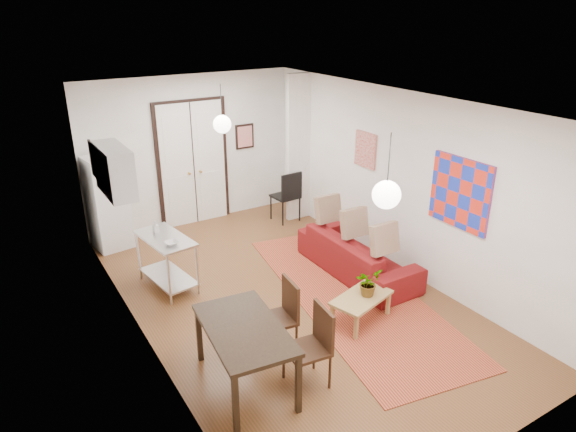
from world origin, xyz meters
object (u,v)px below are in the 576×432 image
sofa (357,255)px  dining_chair_near (271,310)px  fridge (108,203)px  dining_table (244,334)px  black_side_chair (283,190)px  kitchen_counter (167,256)px  coffee_table (361,300)px  dining_chair_far (302,338)px

sofa → dining_chair_near: size_ratio=2.34×
sofa → fridge: fridge is taller
dining_table → black_side_chair: (2.95, 4.06, -0.07)m
dining_table → black_side_chair: bearing=54.1°
sofa → dining_chair_near: bearing=114.8°
kitchen_counter → dining_table: kitchen_counter is taller
coffee_table → dining_chair_far: size_ratio=1.02×
dining_table → fridge: bearing=94.6°
sofa → dining_chair_near: 2.40m
fridge → kitchen_counter: bearing=-86.9°
coffee_table → dining_chair_near: bearing=174.1°
coffee_table → dining_chair_near: (-1.34, 0.14, 0.22)m
dining_chair_far → black_side_chair: 4.91m
black_side_chair → fridge: bearing=-12.5°
dining_table → dining_chair_near: dining_chair_near is taller
kitchen_counter → dining_chair_far: (0.59, -2.88, 0.03)m
sofa → kitchen_counter: 3.01m
coffee_table → dining_chair_near: dining_chair_near is taller
sofa → dining_table: dining_table is taller
kitchen_counter → dining_chair_near: (0.59, -2.18, 0.03)m
kitchen_counter → black_side_chair: (2.93, 1.44, 0.09)m
fridge → dining_chair_far: size_ratio=1.75×
dining_table → black_side_chair: 5.02m
coffee_table → black_side_chair: (1.01, 3.76, 0.28)m
kitchen_counter → dining_chair_near: bearing=-82.9°
kitchen_counter → dining_table: (-0.01, -2.63, 0.16)m
sofa → black_side_chair: size_ratio=2.15×
sofa → coffee_table: (-0.84, -1.13, 0.01)m
sofa → black_side_chair: 2.65m
coffee_table → fridge: fridge is taller
dining_table → dining_chair_near: bearing=36.6°
dining_chair_near → sofa: bearing=120.9°
fridge → black_side_chair: size_ratio=1.61×
coffee_table → dining_table: size_ratio=0.66×
dining_chair_near → dining_chair_far: size_ratio=1.00×
sofa → kitchen_counter: bearing=67.0°
kitchen_counter → fridge: size_ratio=0.69×
coffee_table → sofa: bearing=53.4°
coffee_table → black_side_chair: 3.90m
black_side_chair → dining_chair_far: bearing=57.2°
coffee_table → fridge: size_ratio=0.58×
kitchen_counter → fridge: 1.98m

